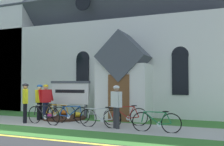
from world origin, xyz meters
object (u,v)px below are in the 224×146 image
at_px(bicycle_yellow, 44,115).
at_px(cyclist_in_blue_jersey, 25,100).
at_px(bicycle_blue, 126,116).
at_px(bicycle_orange, 70,115).
at_px(bicycle_white, 100,118).
at_px(cyclist_in_orange_jersey, 40,99).
at_px(cyclist_in_yellow_jersey, 46,99).
at_px(church_sign, 70,94).
at_px(cyclist_in_green_jersey, 116,103).
at_px(bicycle_green, 156,122).
at_px(bicycle_black, 57,113).

xyz_separation_m(bicycle_yellow, cyclist_in_blue_jersey, (-0.95, -0.01, 0.61)).
bearing_deg(bicycle_blue, bicycle_orange, -172.42).
xyz_separation_m(bicycle_white, cyclist_in_orange_jersey, (-3.46, 0.83, 0.58)).
height_order(bicycle_blue, cyclist_in_blue_jersey, cyclist_in_blue_jersey).
xyz_separation_m(bicycle_orange, cyclist_in_yellow_jersey, (-1.53, 0.37, 0.60)).
bearing_deg(church_sign, bicycle_white, -38.56).
bearing_deg(bicycle_blue, cyclist_in_yellow_jersey, 179.19).
relative_size(cyclist_in_yellow_jersey, cyclist_in_green_jersey, 1.01).
bearing_deg(cyclist_in_orange_jersey, bicycle_yellow, -46.11).
relative_size(bicycle_green, cyclist_in_orange_jersey, 1.06).
bearing_deg(church_sign, bicycle_black, -92.00).
height_order(bicycle_white, bicycle_blue, bicycle_blue).
xyz_separation_m(bicycle_green, bicycle_black, (-4.80, 1.07, 0.00)).
bearing_deg(church_sign, cyclist_in_green_jersey, -32.24).
relative_size(church_sign, cyclist_in_yellow_jersey, 1.29).
bearing_deg(bicycle_white, church_sign, 141.44).
height_order(bicycle_white, cyclist_in_orange_jersey, cyclist_in_orange_jersey).
height_order(bicycle_green, bicycle_orange, bicycle_orange).
height_order(church_sign, bicycle_white, church_sign).
distance_m(cyclist_in_orange_jersey, cyclist_in_blue_jersey, 1.01).
bearing_deg(cyclist_in_blue_jersey, bicycle_orange, 19.92).
height_order(bicycle_yellow, cyclist_in_orange_jersey, cyclist_in_orange_jersey).
distance_m(church_sign, cyclist_in_orange_jersey, 1.53).
relative_size(bicycle_green, bicycle_black, 1.00).
distance_m(church_sign, cyclist_in_yellow_jersey, 1.33).
bearing_deg(church_sign, bicycle_yellow, -89.20).
height_order(bicycle_orange, cyclist_in_yellow_jersey, cyclist_in_yellow_jersey).
distance_m(bicycle_yellow, bicycle_blue, 3.42).
xyz_separation_m(cyclist_in_green_jersey, cyclist_in_orange_jersey, (-4.13, 0.83, 0.01)).
height_order(bicycle_blue, cyclist_in_orange_jersey, cyclist_in_orange_jersey).
height_order(cyclist_in_green_jersey, cyclist_in_orange_jersey, cyclist_in_orange_jersey).
bearing_deg(cyclist_in_yellow_jersey, bicycle_black, 5.43).
height_order(bicycle_orange, bicycle_white, bicycle_white).
bearing_deg(church_sign, bicycle_orange, -58.94).
xyz_separation_m(bicycle_black, cyclist_in_green_jersey, (3.24, -0.92, 0.58)).
relative_size(bicycle_blue, cyclist_in_green_jersey, 1.08).
bearing_deg(bicycle_black, church_sign, 88.00).
xyz_separation_m(bicycle_white, cyclist_in_yellow_jersey, (-3.14, 0.86, 0.59)).
height_order(bicycle_orange, bicycle_yellow, bicycle_yellow).
bearing_deg(cyclist_in_green_jersey, cyclist_in_orange_jersey, 168.60).
bearing_deg(bicycle_yellow, cyclist_in_orange_jersey, 133.89).
bearing_deg(bicycle_black, bicycle_blue, -1.87).
bearing_deg(church_sign, bicycle_green, -24.51).
bearing_deg(bicycle_white, bicycle_orange, 163.08).
bearing_deg(cyclist_in_blue_jersey, church_sign, 67.28).
distance_m(church_sign, bicycle_orange, 1.96).
height_order(bicycle_orange, cyclist_in_blue_jersey, cyclist_in_blue_jersey).
bearing_deg(church_sign, cyclist_in_yellow_jersey, -117.76).
bearing_deg(cyclist_in_green_jersey, cyclist_in_blue_jersey, -177.55).
relative_size(cyclist_in_green_jersey, cyclist_in_blue_jersey, 0.96).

